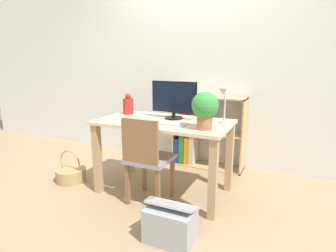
# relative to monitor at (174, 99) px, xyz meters

# --- Properties ---
(ground_plane) EXTENTS (10.00, 10.00, 0.00)m
(ground_plane) POSITION_rel_monitor_xyz_m (-0.05, -0.14, -0.97)
(ground_plane) COLOR #997F5B
(wall_back) EXTENTS (8.00, 0.05, 2.60)m
(wall_back) POSITION_rel_monitor_xyz_m (-0.05, 0.91, 0.33)
(wall_back) COLOR silver
(wall_back) RESTS_ON ground_plane
(desk) EXTENTS (1.33, 0.73, 0.76)m
(desk) POSITION_rel_monitor_xyz_m (-0.05, -0.14, -0.35)
(desk) COLOR #D8BC8C
(desk) RESTS_ON ground_plane
(monitor) EXTENTS (0.49, 0.19, 0.38)m
(monitor) POSITION_rel_monitor_xyz_m (0.00, 0.00, 0.00)
(monitor) COLOR black
(monitor) RESTS_ON desk
(keyboard) EXTENTS (0.40, 0.13, 0.02)m
(keyboard) POSITION_rel_monitor_xyz_m (0.04, -0.25, -0.20)
(keyboard) COLOR #B2B2B7
(keyboard) RESTS_ON desk
(vase) EXTENTS (0.12, 0.12, 0.23)m
(vase) POSITION_rel_monitor_xyz_m (-0.57, 0.02, -0.11)
(vase) COLOR #B2231E
(vase) RESTS_ON desk
(desk_lamp) EXTENTS (0.10, 0.19, 0.35)m
(desk_lamp) POSITION_rel_monitor_xyz_m (0.52, -0.04, 0.00)
(desk_lamp) COLOR #B7B7BC
(desk_lamp) RESTS_ON desk
(potted_plant) EXTENTS (0.24, 0.24, 0.33)m
(potted_plant) POSITION_rel_monitor_xyz_m (0.43, -0.31, -0.02)
(potted_plant) COLOR #9E6647
(potted_plant) RESTS_ON desk
(chair) EXTENTS (0.40, 0.40, 0.86)m
(chair) POSITION_rel_monitor_xyz_m (-0.08, -0.44, -0.50)
(chair) COLOR gray
(chair) RESTS_ON ground_plane
(bookshelf) EXTENTS (0.90, 0.28, 0.92)m
(bookshelf) POSITION_rel_monitor_xyz_m (-0.02, 0.73, -0.53)
(bookshelf) COLOR tan
(bookshelf) RESTS_ON ground_plane
(basket) EXTENTS (0.34, 0.34, 0.37)m
(basket) POSITION_rel_monitor_xyz_m (-1.13, -0.36, -0.89)
(basket) COLOR tan
(basket) RESTS_ON ground_plane
(storage_box) EXTENTS (0.38, 0.29, 0.33)m
(storage_box) POSITION_rel_monitor_xyz_m (0.36, -0.88, -0.83)
(storage_box) COLOR #999EA3
(storage_box) RESTS_ON ground_plane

